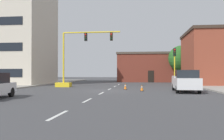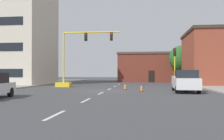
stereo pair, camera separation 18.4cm
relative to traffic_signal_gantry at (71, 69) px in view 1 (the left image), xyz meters
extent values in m
plane|color=#424244|center=(5.27, -6.00, -2.18)|extent=(160.00, 160.00, 0.00)
cube|color=#9E998E|center=(-7.77, 2.00, -2.11)|extent=(6.00, 56.00, 0.14)
cube|color=#9E998E|center=(18.32, 2.00, -2.11)|extent=(6.00, 56.00, 0.14)
cube|color=silver|center=(5.27, -20.00, -2.17)|extent=(0.16, 2.40, 0.01)
cube|color=silver|center=(5.27, -14.50, -2.17)|extent=(0.16, 2.40, 0.01)
cube|color=silver|center=(5.27, -9.00, -2.17)|extent=(0.16, 2.40, 0.01)
cube|color=silver|center=(5.27, -3.50, -2.17)|extent=(0.16, 2.40, 0.01)
cube|color=silver|center=(5.27, 2.00, -2.17)|extent=(0.16, 2.40, 0.01)
cube|color=silver|center=(5.27, 7.50, -2.17)|extent=(0.16, 2.40, 0.01)
cube|color=beige|center=(-12.53, 6.16, 6.49)|extent=(13.79, 10.31, 17.34)
cube|color=brown|center=(10.46, 21.21, 0.48)|extent=(12.70, 9.42, 5.32)
cube|color=#4C4238|center=(10.46, 21.21, 3.34)|extent=(13.00, 9.72, 0.40)
cube|color=black|center=(10.46, 16.47, -1.08)|extent=(1.10, 0.06, 2.20)
cube|color=yellow|center=(-0.97, 0.00, -1.90)|extent=(1.80, 1.20, 0.55)
cylinder|color=yellow|center=(-0.97, 0.00, 1.47)|extent=(0.20, 0.20, 6.20)
cylinder|color=yellow|center=(2.57, 0.00, 4.57)|extent=(7.08, 0.16, 0.16)
cube|color=black|center=(1.86, 0.00, 4.00)|extent=(0.32, 0.36, 0.95)
sphere|color=red|center=(1.86, -0.19, 4.27)|extent=(0.20, 0.20, 0.20)
sphere|color=#38280A|center=(1.86, -0.19, 3.99)|extent=(0.20, 0.20, 0.20)
sphere|color=black|center=(1.86, -0.19, 3.71)|extent=(0.20, 0.20, 0.20)
cube|color=black|center=(5.05, 0.00, 4.00)|extent=(0.32, 0.36, 0.95)
sphere|color=red|center=(5.05, -0.19, 4.27)|extent=(0.20, 0.20, 0.20)
sphere|color=#38280A|center=(5.05, -0.19, 3.99)|extent=(0.20, 0.20, 0.20)
sphere|color=black|center=(5.05, -0.19, 3.71)|extent=(0.20, 0.20, 0.20)
cylinder|color=yellow|center=(12.76, 1.39, 0.22)|extent=(0.14, 0.14, 4.80)
cube|color=black|center=(12.76, 1.39, 2.15)|extent=(0.32, 0.36, 0.95)
sphere|color=red|center=(12.76, 1.20, 2.42)|extent=(0.20, 0.20, 0.20)
sphere|color=#38280A|center=(12.76, 1.20, 2.14)|extent=(0.20, 0.20, 0.20)
sphere|color=black|center=(12.76, 1.20, 1.86)|extent=(0.20, 0.20, 0.20)
cylinder|color=brown|center=(15.79, 15.19, -0.89)|extent=(0.36, 0.36, 2.58)
sphere|color=#286023|center=(15.79, 15.19, 2.15)|extent=(4.66, 4.66, 4.66)
cube|color=white|center=(12.66, -6.57, -1.36)|extent=(2.22, 5.48, 0.95)
cube|color=#1E2328|center=(12.62, -7.47, -0.54)|extent=(1.91, 1.88, 0.70)
cube|color=white|center=(12.71, -5.38, -0.81)|extent=(2.12, 2.89, 0.16)
cylinder|color=black|center=(13.48, -8.44, -1.84)|extent=(0.25, 0.69, 0.68)
cylinder|color=black|center=(11.68, -8.37, -1.84)|extent=(0.25, 0.69, 0.68)
cylinder|color=black|center=(13.64, -4.77, -1.84)|extent=(0.25, 0.69, 0.68)
cylinder|color=black|center=(11.84, -4.70, -1.84)|extent=(0.25, 0.69, 0.68)
cylinder|color=black|center=(-0.68, -12.92, -1.84)|extent=(0.29, 0.70, 0.68)
cube|color=black|center=(8.72, -5.92, -2.16)|extent=(0.36, 0.36, 0.04)
cone|color=orange|center=(8.72, -5.92, -1.86)|extent=(0.28, 0.28, 0.56)
cylinder|color=white|center=(8.72, -5.92, -1.79)|extent=(0.19, 0.19, 0.08)
cube|color=black|center=(7.00, -3.99, -2.16)|extent=(0.36, 0.36, 0.04)
cone|color=orange|center=(7.00, -3.99, -1.84)|extent=(0.28, 0.28, 0.59)
cylinder|color=white|center=(7.00, -3.99, -1.77)|extent=(0.19, 0.19, 0.08)
camera|label=1|loc=(8.64, -29.72, -0.46)|focal=39.49mm
camera|label=2|loc=(8.83, -29.70, -0.46)|focal=39.49mm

